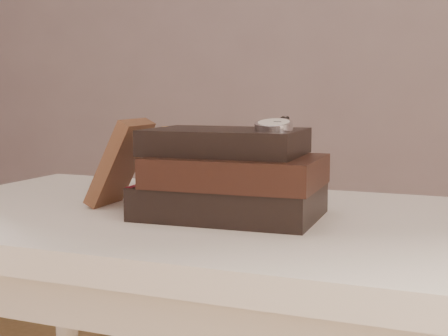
% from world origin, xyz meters
% --- Properties ---
extents(table, '(1.00, 0.60, 0.75)m').
position_xyz_m(table, '(0.00, 0.35, 0.66)').
color(table, white).
rests_on(table, ground).
extents(book_stack, '(0.28, 0.20, 0.14)m').
position_xyz_m(book_stack, '(0.06, 0.33, 0.81)').
color(book_stack, black).
rests_on(book_stack, table).
extents(journal, '(0.09, 0.10, 0.15)m').
position_xyz_m(journal, '(-0.15, 0.35, 0.82)').
color(journal, '#482A1C').
rests_on(journal, table).
extents(pocket_watch, '(0.06, 0.16, 0.02)m').
position_xyz_m(pocket_watch, '(0.13, 0.32, 0.89)').
color(pocket_watch, silver).
rests_on(pocket_watch, book_stack).
extents(eyeglasses, '(0.12, 0.14, 0.05)m').
position_xyz_m(eyeglasses, '(-0.04, 0.42, 0.83)').
color(eyeglasses, silver).
rests_on(eyeglasses, book_stack).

